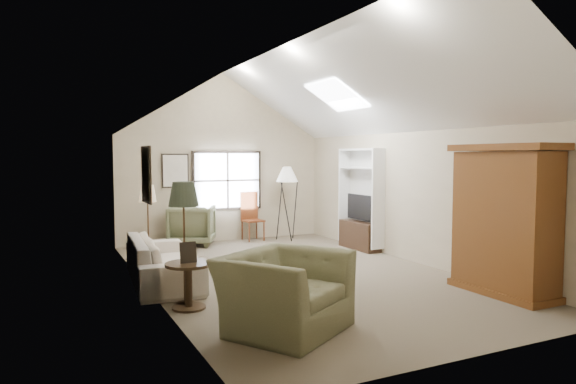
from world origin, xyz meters
name	(u,v)px	position (x,y,z in m)	size (l,w,h in m)	color
room_shell	(298,86)	(0.00, 0.00, 3.21)	(5.01, 8.01, 4.00)	#6A5E4C
window	(227,180)	(0.10, 3.96, 1.45)	(1.72, 0.08, 1.42)	black
skylight	(337,95)	(1.30, 0.90, 3.22)	(0.80, 1.20, 0.52)	white
wall_art	(162,172)	(-1.88, 1.94, 1.73)	(1.97, 3.71, 0.88)	black
armoire	(505,220)	(2.18, -2.40, 1.10)	(0.60, 1.50, 2.20)	brown
tv_alcove	(361,197)	(2.34, 1.60, 1.15)	(0.32, 1.30, 2.10)	white
media_console	(360,235)	(2.32, 1.60, 0.30)	(0.34, 1.18, 0.60)	#382316
tv_panel	(360,207)	(2.32, 1.60, 0.92)	(0.05, 0.90, 0.55)	black
sofa	(163,260)	(-2.20, 0.49, 0.36)	(2.47, 0.96, 0.72)	white
armchair_near	(284,292)	(-1.41, -2.43, 0.45)	(1.39, 1.21, 0.90)	#70704F
armchair_far	(192,225)	(-0.85, 3.69, 0.46)	(0.97, 1.00, 0.91)	#606748
coffee_table	(315,274)	(-0.18, -0.92, 0.23)	(0.90, 0.50, 0.46)	#342615
bowl	(315,257)	(-0.18, -0.92, 0.49)	(0.22, 0.22, 0.05)	#3E2519
side_table	(189,286)	(-2.20, -1.11, 0.31)	(0.62, 0.62, 0.62)	#322114
side_chair	(253,216)	(0.65, 3.70, 0.58)	(0.45, 0.45, 1.17)	brown
tripod_lamp	(287,203)	(1.41, 3.38, 0.91)	(0.53, 0.53, 1.81)	silver
dark_lamp	(184,243)	(-2.20, -0.91, 0.86)	(0.41, 0.41, 1.72)	black
tan_lamp	(148,226)	(-2.20, 1.69, 0.77)	(0.31, 0.31, 1.54)	tan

